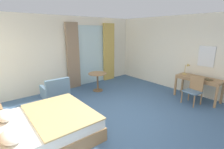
% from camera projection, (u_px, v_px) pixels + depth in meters
% --- Properties ---
extents(ground, '(6.91, 6.97, 0.10)m').
position_uv_depth(ground, '(123.00, 117.00, 4.66)').
color(ground, '#426084').
extents(wall_back, '(6.51, 0.12, 2.87)m').
position_uv_depth(wall_back, '(69.00, 53.00, 6.68)').
color(wall_back, silver).
rests_on(wall_back, ground).
extents(wall_right, '(0.12, 6.57, 2.87)m').
position_uv_depth(wall_right, '(185.00, 54.00, 6.24)').
color(wall_right, silver).
rests_on(wall_right, ground).
extents(balcony_glass_door, '(1.40, 0.02, 2.53)m').
position_uv_depth(balcony_glass_door, '(91.00, 55.00, 7.28)').
color(balcony_glass_door, silver).
rests_on(balcony_glass_door, ground).
extents(curtain_panel_left, '(0.52, 0.10, 2.63)m').
position_uv_depth(curtain_panel_left, '(73.00, 56.00, 6.63)').
color(curtain_panel_left, '#897056').
rests_on(curtain_panel_left, ground).
extents(curtain_panel_right, '(0.59, 0.10, 2.63)m').
position_uv_depth(curtain_panel_right, '(109.00, 52.00, 7.76)').
color(curtain_panel_right, tan).
rests_on(curtain_panel_right, ground).
extents(bed, '(1.98, 1.87, 1.12)m').
position_uv_depth(bed, '(44.00, 127.00, 3.57)').
color(bed, '#9E754C').
rests_on(bed, ground).
extents(writing_desk, '(0.58, 1.42, 0.78)m').
position_uv_depth(writing_desk, '(199.00, 80.00, 5.58)').
color(writing_desk, '#9E754C').
rests_on(writing_desk, ground).
extents(desk_chair, '(0.48, 0.52, 0.89)m').
position_uv_depth(desk_chair, '(194.00, 89.00, 5.30)').
color(desk_chair, slate).
rests_on(desk_chair, ground).
extents(desk_lamp, '(0.21, 0.27, 0.45)m').
position_uv_depth(desk_lamp, '(187.00, 67.00, 5.81)').
color(desk_lamp, tan).
rests_on(desk_lamp, writing_desk).
extents(closed_book, '(0.27, 0.29, 0.02)m').
position_uv_depth(closed_book, '(208.00, 80.00, 5.27)').
color(closed_book, brown).
rests_on(closed_book, writing_desk).
extents(armchair_by_window, '(0.79, 0.77, 0.82)m').
position_uv_depth(armchair_by_window, '(56.00, 92.00, 5.54)').
color(armchair_by_window, slate).
rests_on(armchair_by_window, ground).
extents(round_cafe_table, '(0.71, 0.71, 0.72)m').
position_uv_depth(round_cafe_table, '(98.00, 78.00, 6.42)').
color(round_cafe_table, '#9E754C').
rests_on(round_cafe_table, ground).
extents(wall_mirror, '(0.02, 0.53, 0.70)m').
position_uv_depth(wall_mirror, '(206.00, 56.00, 5.59)').
color(wall_mirror, silver).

